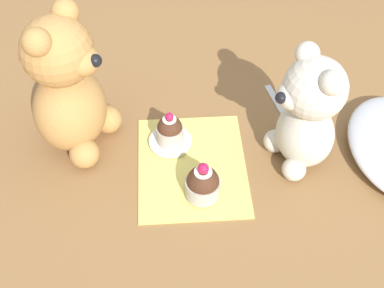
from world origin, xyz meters
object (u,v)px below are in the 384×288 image
at_px(saucer_plate, 170,141).
at_px(cupcake_near_tan_bear, 170,130).
at_px(teddy_bear_tan, 68,89).
at_px(cupcake_near_cream_bear, 203,184).
at_px(teaspoon, 278,104).
at_px(teddy_bear_cream, 308,113).

distance_m(saucer_plate, cupcake_near_tan_bear, 0.03).
height_order(teddy_bear_tan, saucer_plate, teddy_bear_tan).
xyz_separation_m(cupcake_near_cream_bear, teaspoon, (-0.20, 0.16, -0.03)).
xyz_separation_m(teddy_bear_tan, cupcake_near_cream_bear, (0.14, 0.21, -0.09)).
distance_m(teddy_bear_tan, teaspoon, 0.39).
relative_size(cupcake_near_tan_bear, teaspoon, 0.58).
relative_size(teddy_bear_tan, cupcake_near_tan_bear, 4.03).
bearing_deg(cupcake_near_tan_bear, saucer_plate, -161.57).
distance_m(teddy_bear_cream, saucer_plate, 0.24).
xyz_separation_m(cupcake_near_cream_bear, cupcake_near_tan_bear, (-0.12, -0.05, 0.00)).
bearing_deg(teddy_bear_cream, saucer_plate, -119.27).
distance_m(teddy_bear_tan, saucer_plate, 0.20).
bearing_deg(teaspoon, cupcake_near_cream_bear, 129.19).
relative_size(cupcake_near_cream_bear, saucer_plate, 0.95).
relative_size(saucer_plate, teaspoon, 0.67).
bearing_deg(teddy_bear_cream, cupcake_near_tan_bear, -119.27).
xyz_separation_m(teddy_bear_tan, teaspoon, (-0.07, 0.37, -0.12)).
bearing_deg(saucer_plate, teaspoon, 112.94).
xyz_separation_m(teddy_bear_cream, teaspoon, (-0.13, -0.01, -0.10)).
height_order(teddy_bear_tan, cupcake_near_cream_bear, teddy_bear_tan).
relative_size(teddy_bear_tan, teaspoon, 2.33).
xyz_separation_m(teddy_bear_cream, cupcake_near_tan_bear, (-0.05, -0.22, -0.07)).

